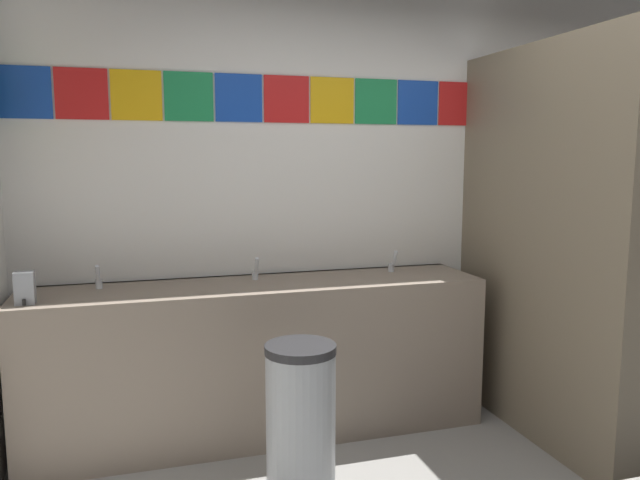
# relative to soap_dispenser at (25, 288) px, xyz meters

# --- Properties ---
(wall_back) EXTENTS (4.27, 0.09, 2.82)m
(wall_back) POSITION_rel_soap_dispenser_xyz_m (1.98, 0.48, 0.45)
(wall_back) COLOR white
(wall_back) RESTS_ON ground_plane
(vanity_counter) EXTENTS (2.56, 0.56, 0.88)m
(vanity_counter) POSITION_rel_soap_dispenser_xyz_m (1.17, 0.16, -0.51)
(vanity_counter) COLOR gray
(vanity_counter) RESTS_ON ground_plane
(faucet_left) EXTENTS (0.04, 0.10, 0.14)m
(faucet_left) POSITION_rel_soap_dispenser_xyz_m (0.32, 0.25, -0.03)
(faucet_left) COLOR silver
(faucet_left) RESTS_ON vanity_counter
(faucet_center) EXTENTS (0.04, 0.10, 0.14)m
(faucet_center) POSITION_rel_soap_dispenser_xyz_m (1.17, 0.25, -0.03)
(faucet_center) COLOR silver
(faucet_center) RESTS_ON vanity_counter
(faucet_right) EXTENTS (0.04, 0.10, 0.14)m
(faucet_right) POSITION_rel_soap_dispenser_xyz_m (2.03, 0.25, -0.03)
(faucet_right) COLOR silver
(faucet_right) RESTS_ON vanity_counter
(soap_dispenser) EXTENTS (0.09, 0.09, 0.16)m
(soap_dispenser) POSITION_rel_soap_dispenser_xyz_m (0.00, 0.00, 0.00)
(soap_dispenser) COLOR gray
(soap_dispenser) RESTS_ON vanity_counter
(stall_divider) EXTENTS (0.92, 1.45, 2.20)m
(stall_divider) POSITION_rel_soap_dispenser_xyz_m (2.79, -0.54, 0.14)
(stall_divider) COLOR #726651
(stall_divider) RESTS_ON ground_plane
(toilet) EXTENTS (0.39, 0.49, 0.74)m
(toilet) POSITION_rel_soap_dispenser_xyz_m (3.17, 0.02, -0.66)
(toilet) COLOR white
(toilet) RESTS_ON ground_plane
(trash_bin) EXTENTS (0.33, 0.33, 0.73)m
(trash_bin) POSITION_rel_soap_dispenser_xyz_m (1.23, -0.55, -0.59)
(trash_bin) COLOR #999EA3
(trash_bin) RESTS_ON ground_plane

